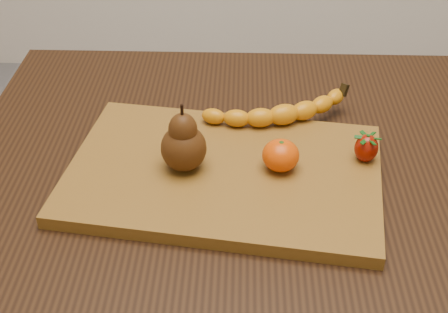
# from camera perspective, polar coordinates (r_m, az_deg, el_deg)

# --- Properties ---
(table) EXTENTS (1.00, 0.70, 0.76)m
(table) POSITION_cam_1_polar(r_m,az_deg,el_deg) (1.03, 5.22, -4.22)
(table) COLOR black
(table) RESTS_ON ground
(cutting_board) EXTENTS (0.49, 0.36, 0.02)m
(cutting_board) POSITION_cam_1_polar(r_m,az_deg,el_deg) (0.91, 0.00, -1.53)
(cutting_board) COLOR brown
(cutting_board) RESTS_ON table
(banana) EXTENTS (0.22, 0.12, 0.03)m
(banana) POSITION_cam_1_polar(r_m,az_deg,el_deg) (1.00, 5.47, 3.84)
(banana) COLOR orange
(banana) RESTS_ON cutting_board
(pear) EXTENTS (0.08, 0.08, 0.10)m
(pear) POSITION_cam_1_polar(r_m,az_deg,el_deg) (0.88, -3.75, 1.76)
(pear) COLOR #45240B
(pear) RESTS_ON cutting_board
(mandarin) EXTENTS (0.07, 0.07, 0.05)m
(mandarin) POSITION_cam_1_polar(r_m,az_deg,el_deg) (0.90, 5.20, 0.10)
(mandarin) COLOR #E24702
(mandarin) RESTS_ON cutting_board
(strawberry) EXTENTS (0.04, 0.04, 0.04)m
(strawberry) POSITION_cam_1_polar(r_m,az_deg,el_deg) (0.93, 12.89, 0.84)
(strawberry) COLOR #8E1203
(strawberry) RESTS_ON cutting_board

